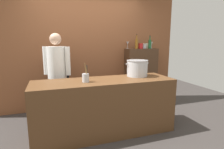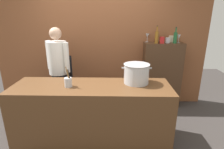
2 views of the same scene
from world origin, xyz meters
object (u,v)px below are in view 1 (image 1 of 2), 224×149
(stockpot_large, at_px, (137,68))
(utensil_crock, at_px, (86,77))
(wine_bottle_green, at_px, (150,44))
(spice_tin_cream, at_px, (145,46))
(wine_glass_tall, at_px, (128,43))
(spice_tin_red, at_px, (141,46))
(chef, at_px, (57,71))
(wine_bottle_amber, at_px, (137,44))
(wine_glass_short, at_px, (151,44))
(spice_tin_silver, at_px, (144,46))

(stockpot_large, height_order, utensil_crock, utensil_crock)
(wine_bottle_green, distance_m, spice_tin_cream, 0.17)
(wine_glass_tall, relative_size, spice_tin_red, 1.34)
(spice_tin_red, bearing_deg, chef, -169.52)
(wine_bottle_green, bearing_deg, stockpot_large, -129.57)
(stockpot_large, bearing_deg, spice_tin_red, 59.75)
(wine_bottle_amber, height_order, wine_glass_short, wine_bottle_amber)
(utensil_crock, distance_m, spice_tin_red, 1.96)
(spice_tin_red, height_order, spice_tin_cream, spice_tin_cream)
(spice_tin_red, bearing_deg, wine_bottle_green, 4.88)
(spice_tin_silver, relative_size, spice_tin_cream, 0.81)
(utensil_crock, distance_m, spice_tin_silver, 2.09)
(spice_tin_silver, bearing_deg, stockpot_large, -123.73)
(wine_glass_tall, xyz_separation_m, spice_tin_red, (0.25, -0.19, -0.06))
(utensil_crock, bearing_deg, spice_tin_red, 37.03)
(utensil_crock, bearing_deg, wine_bottle_amber, 39.13)
(wine_bottle_amber, distance_m, wine_glass_tall, 0.24)
(spice_tin_silver, bearing_deg, spice_tin_cream, 48.89)
(spice_tin_silver, bearing_deg, wine_bottle_green, -16.17)
(chef, bearing_deg, wine_glass_tall, -132.23)
(spice_tin_red, bearing_deg, stockpot_large, -120.25)
(wine_glass_tall, distance_m, spice_tin_cream, 0.48)
(utensil_crock, height_order, spice_tin_cream, spice_tin_cream)
(wine_bottle_green, height_order, wine_glass_tall, wine_bottle_green)
(stockpot_large, xyz_separation_m, wine_bottle_green, (0.82, 1.00, 0.41))
(wine_glass_tall, height_order, spice_tin_red, wine_glass_tall)
(stockpot_large, height_order, wine_glass_short, wine_glass_short)
(wine_bottle_amber, distance_m, spice_tin_red, 0.12)
(stockpot_large, relative_size, wine_glass_short, 2.71)
(wine_bottle_green, height_order, spice_tin_silver, wine_bottle_green)
(chef, xyz_separation_m, spice_tin_silver, (2.03, 0.41, 0.43))
(wine_bottle_amber, relative_size, spice_tin_silver, 3.21)
(wine_bottle_green, relative_size, spice_tin_silver, 2.97)
(wine_bottle_amber, distance_m, spice_tin_cream, 0.38)
(wine_glass_short, height_order, spice_tin_cream, wine_glass_short)
(wine_bottle_amber, bearing_deg, wine_glass_short, 11.58)
(utensil_crock, bearing_deg, chef, 115.43)
(stockpot_large, height_order, spice_tin_red, spice_tin_red)
(wine_glass_short, bearing_deg, spice_tin_cream, 145.58)
(wine_glass_tall, relative_size, spice_tin_silver, 1.63)
(stockpot_large, distance_m, spice_tin_cream, 1.45)
(stockpot_large, height_order, wine_bottle_green, wine_bottle_green)
(stockpot_large, relative_size, utensil_crock, 1.48)
(spice_tin_silver, xyz_separation_m, spice_tin_cream, (0.11, 0.12, 0.01))
(spice_tin_silver, bearing_deg, wine_bottle_amber, -166.83)
(spice_tin_cream, bearing_deg, spice_tin_silver, -131.11)
(utensil_crock, height_order, wine_bottle_amber, wine_bottle_amber)
(chef, distance_m, utensil_crock, 0.89)
(wine_bottle_amber, xyz_separation_m, wine_glass_tall, (-0.15, 0.19, 0.00))
(utensil_crock, bearing_deg, wine_glass_tall, 46.44)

